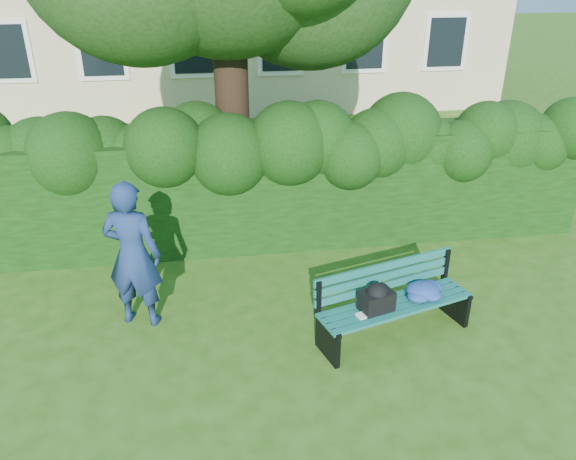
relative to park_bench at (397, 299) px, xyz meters
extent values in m
plane|color=#2F5312|center=(-1.16, 0.56, -0.50)|extent=(80.00, 80.00, 0.00)
cube|color=white|center=(-7.16, 10.54, 1.50)|extent=(1.30, 0.08, 1.60)
cube|color=black|center=(-7.16, 10.50, 1.50)|extent=(1.05, 0.04, 1.35)
cube|color=white|center=(-4.76, 10.54, 1.50)|extent=(1.30, 0.08, 1.60)
cube|color=black|center=(-4.76, 10.50, 1.50)|extent=(1.05, 0.04, 1.35)
cube|color=white|center=(-2.36, 10.54, 1.50)|extent=(1.30, 0.08, 1.60)
cube|color=black|center=(-2.36, 10.50, 1.50)|extent=(1.05, 0.04, 1.35)
cube|color=white|center=(0.04, 10.54, 1.50)|extent=(1.30, 0.08, 1.60)
cube|color=black|center=(0.04, 10.50, 1.50)|extent=(1.05, 0.04, 1.35)
cube|color=white|center=(2.44, 10.54, 1.50)|extent=(1.30, 0.08, 1.60)
cube|color=black|center=(2.44, 10.50, 1.50)|extent=(1.05, 0.04, 1.35)
cube|color=white|center=(4.84, 10.54, 1.50)|extent=(1.30, 0.08, 1.60)
cube|color=black|center=(4.84, 10.50, 1.50)|extent=(1.05, 0.04, 1.35)
cube|color=black|center=(-1.16, 2.76, 0.40)|extent=(10.00, 1.00, 1.80)
cylinder|color=black|center=(-1.72, 3.39, 1.80)|extent=(0.53, 0.53, 4.60)
cube|color=#11564D|center=(0.02, -0.23, -0.05)|extent=(1.91, 0.65, 0.04)
cube|color=#11564D|center=(-0.01, -0.11, -0.05)|extent=(1.91, 0.65, 0.04)
cube|color=#11564D|center=(-0.05, 0.00, -0.05)|extent=(1.91, 0.65, 0.04)
cube|color=#11564D|center=(-0.08, 0.12, -0.05)|extent=(1.91, 0.65, 0.04)
cube|color=#11564D|center=(-0.10, 0.20, 0.08)|extent=(1.89, 0.59, 0.10)
cube|color=#11564D|center=(-0.11, 0.21, 0.21)|extent=(1.89, 0.59, 0.10)
cube|color=#11564D|center=(-0.11, 0.22, 0.34)|extent=(1.89, 0.59, 0.10)
cube|color=black|center=(-0.92, -0.32, -0.28)|extent=(0.20, 0.50, 0.44)
cube|color=black|center=(-0.99, -0.07, 0.15)|extent=(0.07, 0.07, 0.45)
cube|color=black|center=(-0.91, -0.36, -0.06)|extent=(0.18, 0.42, 0.05)
cube|color=black|center=(0.86, 0.21, -0.28)|extent=(0.20, 0.50, 0.44)
cube|color=black|center=(0.79, 0.46, 0.15)|extent=(0.07, 0.07, 0.45)
cube|color=black|center=(0.88, 0.16, -0.06)|extent=(0.18, 0.42, 0.05)
cube|color=white|center=(-0.48, -0.24, -0.02)|extent=(0.21, 0.18, 0.02)
cube|color=black|center=(-0.31, -0.14, 0.09)|extent=(0.44, 0.36, 0.24)
imported|color=navy|center=(-3.14, 0.74, 0.46)|extent=(0.80, 0.64, 1.92)
camera|label=1|loc=(-2.16, -5.46, 3.72)|focal=35.00mm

